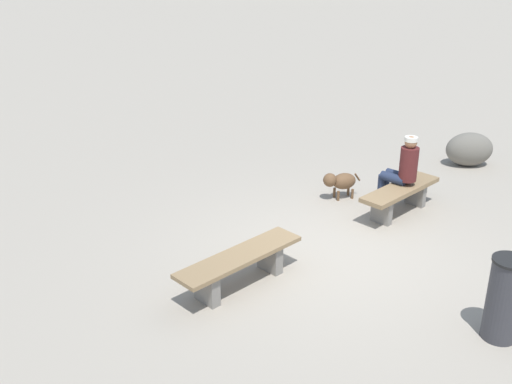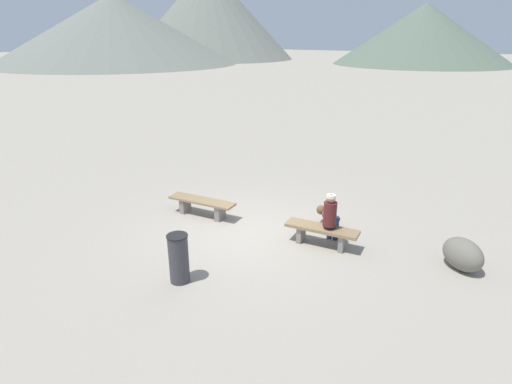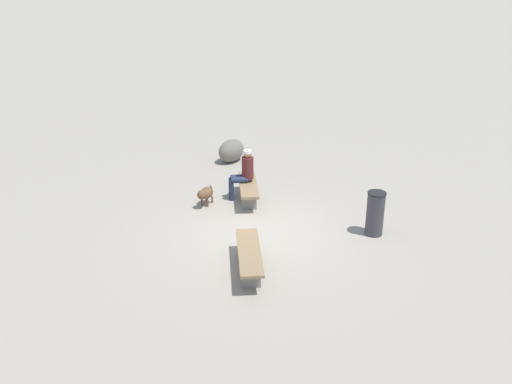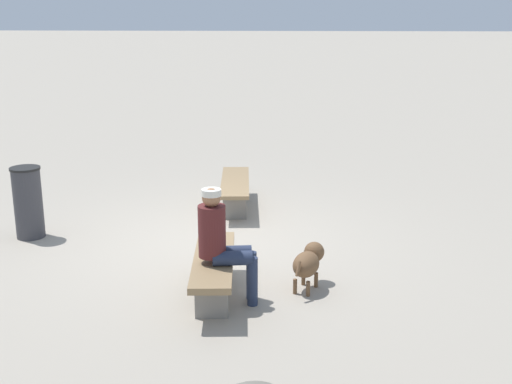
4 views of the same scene
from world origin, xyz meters
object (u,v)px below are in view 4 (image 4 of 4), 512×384
(bench_right, at_px, (214,267))
(seated_person, at_px, (223,240))
(trash_bin, at_px, (28,202))
(bench_left, at_px, (235,188))
(dog, at_px, (308,261))

(bench_right, bearing_deg, seated_person, 34.39)
(trash_bin, bearing_deg, bench_left, 120.33)
(seated_person, bearing_deg, bench_left, 175.49)
(bench_right, height_order, dog, dog)
(bench_left, distance_m, bench_right, 3.27)
(bench_left, height_order, bench_right, bench_right)
(dog, height_order, trash_bin, trash_bin)
(bench_left, distance_m, dog, 3.18)
(bench_right, bearing_deg, trash_bin, -127.18)
(bench_right, relative_size, dog, 2.53)
(seated_person, bearing_deg, bench_right, -148.86)
(bench_left, bearing_deg, dog, 15.47)
(bench_right, bearing_deg, dog, 101.30)
(bench_right, distance_m, seated_person, 0.41)
(seated_person, bearing_deg, trash_bin, -131.42)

